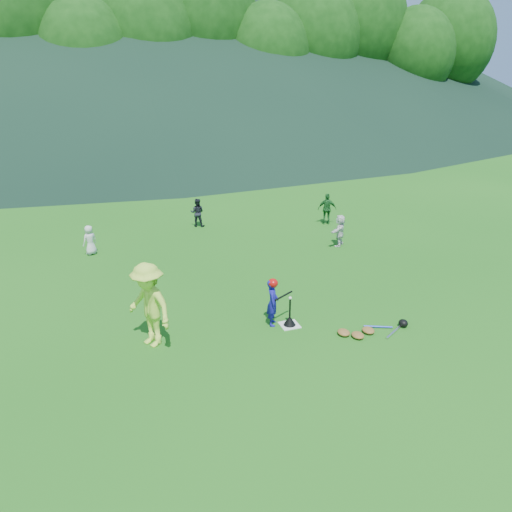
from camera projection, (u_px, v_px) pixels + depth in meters
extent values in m
plane|color=#1A5B14|center=(289.00, 325.00, 12.13)|extent=(120.00, 120.00, 0.00)
cube|color=silver|center=(289.00, 325.00, 12.13)|extent=(0.45, 0.45, 0.02)
sphere|color=white|center=(290.00, 298.00, 11.87)|extent=(0.08, 0.08, 0.08)
imported|color=#181591|center=(273.00, 302.00, 11.98)|extent=(0.43, 0.51, 1.18)
imported|color=#BCE543|center=(149.00, 305.00, 10.98)|extent=(1.29, 1.47, 1.97)
imported|color=silver|center=(90.00, 240.00, 16.50)|extent=(0.58, 0.53, 1.00)
imported|color=black|center=(197.00, 213.00, 19.35)|extent=(0.66, 0.60, 1.11)
imported|color=#1B5C24|center=(327.00, 209.00, 19.60)|extent=(0.78, 0.57, 1.23)
imported|color=silver|center=(340.00, 230.00, 17.28)|extent=(0.96, 0.96, 1.11)
cone|color=black|center=(290.00, 321.00, 12.09)|extent=(0.30, 0.30, 0.18)
cylinder|color=black|center=(290.00, 309.00, 11.97)|extent=(0.04, 0.04, 0.50)
ellipsoid|color=#AD0C0B|center=(273.00, 283.00, 11.80)|extent=(0.24, 0.26, 0.22)
cylinder|color=black|center=(284.00, 296.00, 12.07)|extent=(0.57, 0.33, 0.07)
ellipsoid|color=olive|center=(358.00, 335.00, 11.57)|extent=(0.28, 0.34, 0.13)
ellipsoid|color=olive|center=(368.00, 330.00, 11.78)|extent=(0.28, 0.34, 0.13)
ellipsoid|color=olive|center=(344.00, 332.00, 11.69)|extent=(0.28, 0.34, 0.13)
cylinder|color=silver|center=(393.00, 332.00, 11.77)|extent=(0.64, 0.43, 0.06)
cylinder|color=#263FA5|center=(378.00, 327.00, 12.02)|extent=(0.64, 0.32, 0.05)
ellipsoid|color=black|center=(403.00, 323.00, 12.04)|extent=(0.22, 0.24, 0.19)
cube|color=gray|center=(143.00, 142.00, 36.61)|extent=(70.00, 0.03, 1.20)
cube|color=yellow|center=(142.00, 133.00, 36.38)|extent=(70.00, 0.08, 0.08)
cylinder|color=gray|center=(143.00, 142.00, 36.61)|extent=(0.07, 0.07, 1.30)
cylinder|color=#382314|center=(29.00, 114.00, 39.77)|extent=(0.56, 0.56, 4.38)
ellipsoid|color=#164711|center=(13.00, 18.00, 37.27)|extent=(9.50, 9.50, 10.92)
cylinder|color=#382314|center=(94.00, 123.00, 38.79)|extent=(0.56, 0.56, 3.22)
ellipsoid|color=#164711|center=(86.00, 53.00, 36.96)|extent=(6.99, 6.99, 8.04)
cylinder|color=#382314|center=(153.00, 116.00, 41.47)|extent=(0.56, 0.56, 3.81)
ellipsoid|color=#164711|center=(147.00, 36.00, 39.29)|extent=(8.28, 8.28, 9.53)
cylinder|color=#382314|center=(205.00, 109.00, 44.15)|extent=(0.56, 0.56, 4.41)
ellipsoid|color=#164711|center=(201.00, 22.00, 41.63)|extent=(9.58, 9.58, 11.01)
cylinder|color=#382314|center=(267.00, 117.00, 43.17)|extent=(0.56, 0.56, 3.25)
ellipsoid|color=#164711|center=(268.00, 53.00, 41.31)|extent=(7.07, 7.07, 8.13)
cylinder|color=#382314|center=(310.00, 111.00, 45.85)|extent=(0.56, 0.56, 3.85)
ellipsoid|color=#164711|center=(313.00, 38.00, 43.65)|extent=(8.36, 8.36, 9.61)
cylinder|color=#382314|center=(349.00, 105.00, 48.53)|extent=(0.56, 0.56, 4.44)
ellipsoid|color=#164711|center=(354.00, 25.00, 45.99)|extent=(9.65, 9.65, 11.10)
cylinder|color=#382314|center=(408.00, 112.00, 47.55)|extent=(0.56, 0.56, 3.29)
ellipsoid|color=#164711|center=(415.00, 53.00, 45.67)|extent=(7.14, 7.14, 8.22)
cylinder|color=#382314|center=(440.00, 106.00, 50.23)|extent=(0.56, 0.56, 3.88)
ellipsoid|color=#164711|center=(449.00, 40.00, 48.01)|extent=(8.44, 8.44, 9.70)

